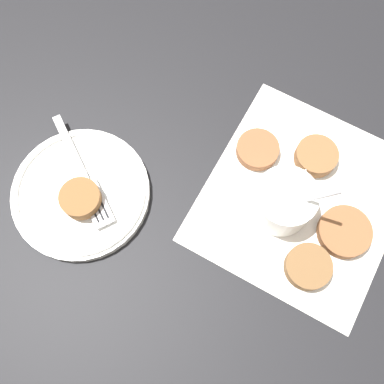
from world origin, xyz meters
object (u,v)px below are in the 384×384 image
Objects in this scene: sauce_bowl at (285,203)px; fork at (86,181)px; serving_plate at (81,193)px; fritter_on_plate at (81,199)px.

sauce_bowl reaches higher than fork.
fritter_on_plate reaches higher than serving_plate.
sauce_bowl is 0.28m from fork.
fritter_on_plate is (-0.16, 0.23, -0.00)m from sauce_bowl.
serving_plate is 1.12× the size of fork.
serving_plate is 3.49× the size of fritter_on_plate.
serving_plate is at bearing 57.82° from fritter_on_plate.
sauce_bowl is 0.67× the size of fork.
sauce_bowl is 2.09× the size of fritter_on_plate.
fritter_on_plate is 0.32× the size of fork.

